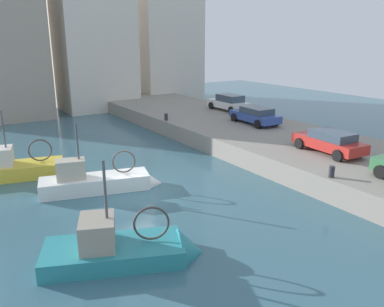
% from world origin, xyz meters
% --- Properties ---
extents(water_surface, '(80.00, 80.00, 0.00)m').
position_xyz_m(water_surface, '(0.00, 0.00, 0.00)').
color(water_surface, '#386070').
rests_on(water_surface, ground).
extents(quay_wall, '(9.00, 56.00, 1.20)m').
position_xyz_m(quay_wall, '(11.50, 0.00, 0.60)').
color(quay_wall, gray).
rests_on(quay_wall, ground).
extents(fishing_boat_white, '(6.41, 3.08, 4.36)m').
position_xyz_m(fishing_boat_white, '(-1.42, 1.34, 0.13)').
color(fishing_boat_white, white).
rests_on(fishing_boat_white, ground).
extents(fishing_boat_yellow, '(6.34, 3.24, 4.71)m').
position_xyz_m(fishing_boat_yellow, '(-4.50, 5.72, 0.16)').
color(fishing_boat_yellow, gold).
rests_on(fishing_boat_yellow, ground).
extents(fishing_boat_teal, '(5.95, 3.96, 4.67)m').
position_xyz_m(fishing_boat_teal, '(-3.03, -5.56, 0.15)').
color(fishing_boat_teal, teal).
rests_on(fishing_boat_teal, ground).
extents(parked_car_blue, '(2.15, 4.41, 1.29)m').
position_xyz_m(parked_car_blue, '(12.46, 5.14, 1.87)').
color(parked_car_blue, '#334C9E').
rests_on(parked_car_blue, quay_wall).
extents(parked_car_red, '(2.16, 4.38, 1.30)m').
position_xyz_m(parked_car_red, '(10.66, -3.20, 1.88)').
color(parked_car_red, red).
rests_on(parked_car_red, quay_wall).
extents(parked_car_white, '(1.94, 4.32, 1.45)m').
position_xyz_m(parked_car_white, '(14.29, 10.74, 1.94)').
color(parked_car_white, silver).
rests_on(parked_car_white, quay_wall).
extents(mooring_bollard_mid, '(0.28, 0.28, 0.55)m').
position_xyz_m(mooring_bollard_mid, '(7.35, -6.00, 1.48)').
color(mooring_bollard_mid, '#2D2D33').
rests_on(mooring_bollard_mid, quay_wall).
extents(mooring_bollard_north, '(0.28, 0.28, 0.55)m').
position_xyz_m(mooring_bollard_north, '(7.35, 10.00, 1.48)').
color(mooring_bollard_north, '#2D2D33').
rests_on(mooring_bollard_north, quay_wall).
extents(waterfront_building_west, '(7.94, 9.15, 13.05)m').
position_xyz_m(waterfront_building_west, '(7.07, 26.21, 6.55)').
color(waterfront_building_west, silver).
rests_on(waterfront_building_west, ground).
extents(waterfront_building_central, '(7.81, 9.23, 19.64)m').
position_xyz_m(waterfront_building_central, '(16.58, 27.79, 9.84)').
color(waterfront_building_central, silver).
rests_on(waterfront_building_central, ground).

